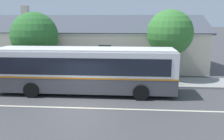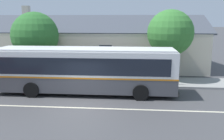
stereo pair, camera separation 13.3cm
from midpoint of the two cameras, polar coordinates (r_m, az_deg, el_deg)
The scene contains 8 objects.
ground_plane at distance 14.43m, azimuth -7.33°, elevation -8.57°, with size 300.00×300.00×0.00m, color #424244.
sidewalk_far at distance 20.05m, azimuth -3.74°, elevation -2.50°, with size 60.00×3.00×0.15m, color gray.
lane_divider_stripe at distance 14.43m, azimuth -7.33°, elevation -8.55°, with size 60.00×0.16×0.01m, color beige.
community_building at distance 27.19m, azimuth -6.20°, elevation 5.21°, with size 24.70×9.20×6.38m.
transit_bus at distance 16.75m, azimuth -5.86°, elevation 0.18°, with size 11.99×2.80×3.06m.
street_tree_primary at distance 20.38m, azimuth 13.38°, elevation 8.23°, with size 3.64×3.64×5.70m.
street_tree_secondary at distance 21.91m, azimuth -17.15°, elevation 7.18°, with size 3.92×3.92×5.55m.
bus_stop_sign at distance 18.68m, azimuth 12.45°, elevation 1.12°, with size 0.36×0.07×2.40m.
Camera 2 is at (3.03, -13.22, 4.95)m, focal length 40.00 mm.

